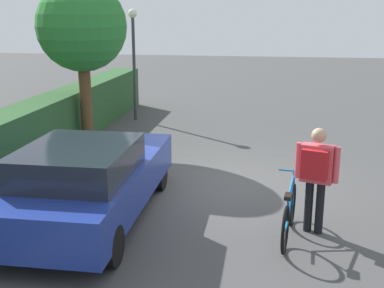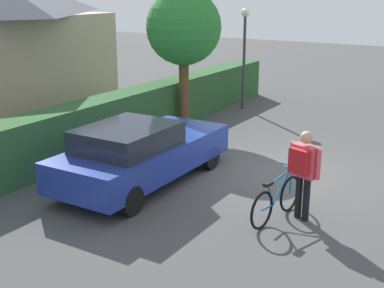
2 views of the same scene
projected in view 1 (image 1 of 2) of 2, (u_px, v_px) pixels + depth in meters
name	position (u px, v px, depth m)	size (l,w,h in m)	color
ground_plane	(230.00, 182.00, 10.19)	(60.00, 60.00, 0.00)	#454545
hedge_row	(18.00, 141.00, 10.73)	(16.59, 0.90, 1.38)	#2B552C
parked_car_near	(90.00, 179.00, 8.16)	(4.57, 1.87, 1.43)	navy
bicycle	(289.00, 214.00, 7.60)	(1.72, 0.50, 0.95)	black
person_rider	(316.00, 171.00, 7.62)	(0.46, 0.65, 1.71)	black
street_lamp	(134.00, 48.00, 15.50)	(0.28, 0.28, 3.51)	#38383D
tree_kerbside	(82.00, 28.00, 12.15)	(2.23, 2.23, 4.19)	brown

